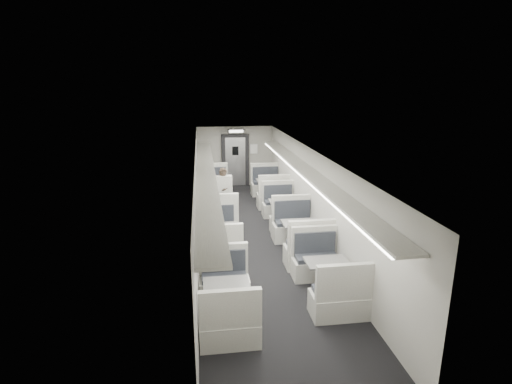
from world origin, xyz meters
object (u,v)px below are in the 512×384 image
object	(u,v)px
booth_left_b	(215,212)
vestibule_door	(235,161)
booth_left_d	(227,300)
booth_right_b	(283,212)
booth_left_c	(219,239)
booth_left_a	(213,193)
exit_sign	(236,131)
booth_right_a	(269,190)
passenger	(224,191)
booth_right_d	(326,277)
booth_right_c	(300,237)

from	to	relation	value
booth_left_b	vestibule_door	bearing A→B (deg)	77.73
booth_left_d	booth_right_b	xyz separation A→B (m)	(2.00, 4.72, 0.01)
booth_left_c	booth_left_a	bearing A→B (deg)	90.00
exit_sign	booth_left_d	bearing A→B (deg)	-96.35
booth_right_a	booth_right_b	distance (m)	2.43
booth_left_c	exit_sign	bearing A→B (deg)	80.75
booth_left_b	booth_right_b	world-z (taller)	booth_left_b
booth_right_a	exit_sign	size ratio (longest dim) A/B	3.54
booth_right_b	booth_right_a	bearing A→B (deg)	90.00
booth_left_d	exit_sign	world-z (taller)	exit_sign
booth_right_a	booth_left_c	bearing A→B (deg)	-114.88
passenger	exit_sign	distance (m)	3.50
booth_right_d	vestibule_door	xyz separation A→B (m)	(-1.00, 8.92, 0.67)
vestibule_door	exit_sign	xyz separation A→B (m)	(0.00, -0.49, 1.24)
passenger	exit_sign	bearing A→B (deg)	86.85
booth_left_a	booth_left_b	xyz separation A→B (m)	(0.00, -2.04, -0.00)
booth_right_d	booth_left_c	bearing A→B (deg)	131.07
booth_left_d	booth_right_c	distance (m)	3.32
booth_right_b	booth_right_d	bearing A→B (deg)	-90.00
booth_right_d	booth_right_a	bearing A→B (deg)	90.00
booth_right_a	booth_right_d	bearing A→B (deg)	-90.00
passenger	vestibule_door	bearing A→B (deg)	88.53
booth_left_d	exit_sign	xyz separation A→B (m)	(1.00, 8.98, 1.93)
booth_right_a	booth_right_c	world-z (taller)	booth_right_c
vestibule_door	booth_left_b	bearing A→B (deg)	-102.27
vestibule_door	passenger	bearing A→B (deg)	-100.93
booth_right_c	vestibule_door	size ratio (longest dim) A/B	1.05
booth_right_c	vestibule_door	xyz separation A→B (m)	(-1.00, 6.82, 0.64)
booth_left_b	booth_right_d	distance (m)	4.76
booth_left_d	booth_right_a	world-z (taller)	booth_right_a
booth_right_b	booth_left_d	bearing A→B (deg)	-112.94
passenger	exit_sign	world-z (taller)	exit_sign
vestibule_door	exit_sign	size ratio (longest dim) A/B	3.39
booth_right_a	booth_left_d	bearing A→B (deg)	-105.62
booth_left_d	vestibule_door	size ratio (longest dim) A/B	0.93
booth_right_c	vestibule_door	world-z (taller)	vestibule_door
booth_left_b	booth_right_d	xyz separation A→B (m)	(2.00, -4.32, -0.05)
booth_right_b	exit_sign	bearing A→B (deg)	103.22
booth_right_c	exit_sign	bearing A→B (deg)	98.98
vestibule_door	booth_right_d	bearing A→B (deg)	-83.60
booth_left_c	passenger	bearing A→B (deg)	84.17
vestibule_door	booth_right_c	bearing A→B (deg)	-81.65
booth_left_d	booth_left_c	bearing A→B (deg)	90.00
booth_right_d	exit_sign	size ratio (longest dim) A/B	3.31
booth_left_c	exit_sign	world-z (taller)	exit_sign
booth_left_a	booth_right_d	distance (m)	6.67
booth_right_d	passenger	bearing A→B (deg)	107.46
booth_left_a	booth_right_b	xyz separation A→B (m)	(2.00, -2.19, -0.05)
booth_left_d	booth_right_b	size ratio (longest dim) A/B	0.96
booth_right_c	booth_right_b	bearing A→B (deg)	90.00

